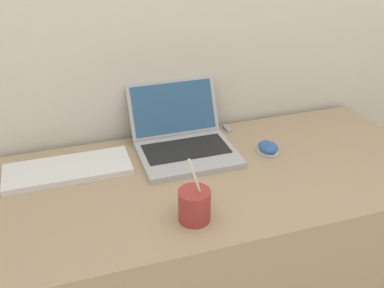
# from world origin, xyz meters

# --- Properties ---
(desk) EXTENTS (1.42, 0.67, 0.73)m
(desk) POSITION_xyz_m (0.00, 0.33, 0.37)
(desk) COLOR tan
(desk) RESTS_ON ground_plane
(laptop) EXTENTS (0.33, 0.35, 0.21)m
(laptop) POSITION_xyz_m (-0.07, 0.52, 0.77)
(laptop) COLOR #ADADB2
(laptop) RESTS_ON desk
(drink_cup) EXTENTS (0.09, 0.09, 0.21)m
(drink_cup) POSITION_xyz_m (-0.15, 0.13, 0.78)
(drink_cup) COLOR #9E332D
(drink_cup) RESTS_ON desk
(computer_mouse) EXTENTS (0.07, 0.09, 0.04)m
(computer_mouse) POSITION_xyz_m (0.21, 0.41, 0.75)
(computer_mouse) COLOR white
(computer_mouse) RESTS_ON desk
(external_keyboard) EXTENTS (0.40, 0.17, 0.02)m
(external_keyboard) POSITION_xyz_m (-0.47, 0.50, 0.74)
(external_keyboard) COLOR silver
(external_keyboard) RESTS_ON desk
(usb_stick) EXTENTS (0.02, 0.06, 0.01)m
(usb_stick) POSITION_xyz_m (0.14, 0.62, 0.74)
(usb_stick) COLOR #99999E
(usb_stick) RESTS_ON desk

